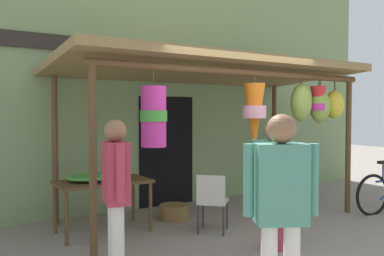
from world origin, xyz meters
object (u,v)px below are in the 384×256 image
passerby_at_right (281,202)px  display_table (103,186)px  flower_heap_on_table (97,177)px  shopper_by_bananas (116,187)px  wicker_basket_by_table (174,212)px  vendor_in_orange (273,175)px  folding_chair (212,198)px

passerby_at_right → display_table: bearing=95.9°
flower_heap_on_table → shopper_by_bananas: bearing=-102.5°
display_table → shopper_by_bananas: (-0.46, -1.70, 0.30)m
wicker_basket_by_table → vendor_in_orange: vendor_in_orange is taller
folding_chair → shopper_by_bananas: (-1.75, -0.85, 0.47)m
flower_heap_on_table → wicker_basket_by_table: flower_heap_on_table is taller
display_table → vendor_in_orange: vendor_in_orange is taller
wicker_basket_by_table → passerby_at_right: 3.50m
folding_chair → vendor_in_orange: (0.27, -0.93, 0.42)m
folding_chair → wicker_basket_by_table: size_ratio=1.78×
display_table → wicker_basket_by_table: (1.20, 0.09, -0.55)m
display_table → flower_heap_on_table: bearing=142.3°
display_table → vendor_in_orange: 2.38m
display_table → shopper_by_bananas: 1.79m
display_table → folding_chair: folding_chair is taller
flower_heap_on_table → folding_chair: 1.66m
wicker_basket_by_table → passerby_at_right: size_ratio=0.28×
shopper_by_bananas → vendor_in_orange: bearing=-2.3°
folding_chair → wicker_basket_by_table: 1.02m
flower_heap_on_table → vendor_in_orange: (1.63, -1.84, 0.13)m
wicker_basket_by_table → shopper_by_bananas: bearing=-132.9°
passerby_at_right → wicker_basket_by_table: bearing=75.2°
folding_chair → shopper_by_bananas: 2.00m
shopper_by_bananas → display_table: bearing=74.8°
folding_chair → passerby_at_right: bearing=-112.3°
display_table → shopper_by_bananas: shopper_by_bananas is taller
vendor_in_orange → shopper_by_bananas: bearing=177.7°
wicker_basket_by_table → vendor_in_orange: 2.07m
vendor_in_orange → passerby_at_right: 1.87m
wicker_basket_by_table → passerby_at_right: passerby_at_right is taller
flower_heap_on_table → shopper_by_bananas: 1.81m
vendor_in_orange → passerby_at_right: size_ratio=0.93×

